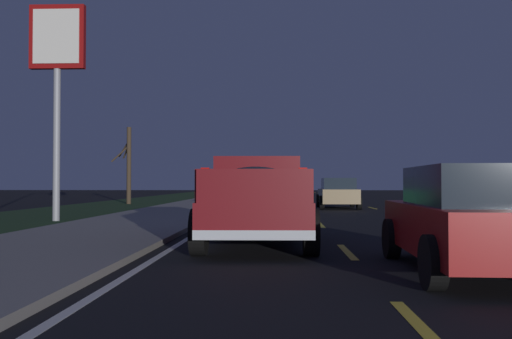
% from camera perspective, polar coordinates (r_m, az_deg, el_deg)
% --- Properties ---
extents(ground, '(144.00, 144.00, 0.00)m').
position_cam_1_polar(ground, '(28.37, 8.47, -3.94)').
color(ground, black).
extents(sidewalk_shoulder, '(108.00, 4.00, 0.12)m').
position_cam_1_polar(sidewalk_shoulder, '(28.55, -6.60, -3.81)').
color(sidewalk_shoulder, gray).
rests_on(sidewalk_shoulder, ground).
extents(grass_verge, '(108.00, 6.00, 0.01)m').
position_cam_1_polar(grass_verge, '(29.74, -16.18, -3.77)').
color(grass_verge, '#1E3819').
rests_on(grass_verge, ground).
extents(lane_markings, '(108.00, 7.04, 0.01)m').
position_cam_1_polar(lane_markings, '(31.09, 2.22, -3.71)').
color(lane_markings, yellow).
rests_on(lane_markings, ground).
extents(pickup_truck, '(5.46, 2.36, 1.87)m').
position_cam_1_polar(pickup_truck, '(12.08, 0.06, -2.85)').
color(pickup_truck, maroon).
rests_on(pickup_truck, ground).
extents(sedan_tan, '(4.43, 2.07, 1.54)m').
position_cam_1_polar(sedan_tan, '(29.57, 8.14, -2.31)').
color(sedan_tan, '#9E845B').
rests_on(sedan_tan, ground).
extents(sedan_green, '(4.45, 2.10, 1.54)m').
position_cam_1_polar(sedan_green, '(28.12, 0.92, -2.38)').
color(sedan_green, '#14592D').
rests_on(sedan_green, ground).
extents(sedan_blue, '(4.41, 2.03, 1.54)m').
position_cam_1_polar(sedan_blue, '(42.99, 1.42, -2.01)').
color(sedan_blue, navy).
rests_on(sedan_blue, ground).
extents(sedan_red, '(4.45, 2.10, 1.54)m').
position_cam_1_polar(sedan_red, '(8.88, 20.73, -4.58)').
color(sedan_red, maroon).
rests_on(sedan_red, ground).
extents(gas_price_sign, '(0.27, 1.90, 7.41)m').
position_cam_1_polar(gas_price_sign, '(21.14, -19.15, 10.45)').
color(gas_price_sign, '#99999E').
rests_on(gas_price_sign, ground).
extents(bare_tree_far, '(1.27, 1.30, 4.72)m').
position_cam_1_polar(bare_tree_far, '(36.14, -12.57, 0.55)').
color(bare_tree_far, '#423323').
rests_on(bare_tree_far, ground).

